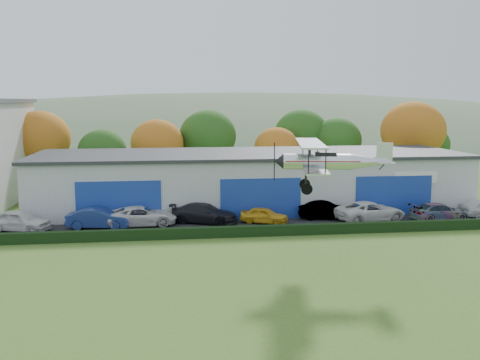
{
  "coord_description": "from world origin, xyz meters",
  "views": [
    {
      "loc": [
        -3.04,
        -24.47,
        10.24
      ],
      "look_at": [
        1.81,
        11.63,
        5.0
      ],
      "focal_mm": 41.58,
      "sensor_mm": 36.0,
      "label": 1
    }
  ],
  "objects": [
    {
      "name": "tree_belt",
      "position": [
        0.85,
        40.62,
        5.61
      ],
      "size": [
        75.7,
        13.22,
        10.12
      ],
      "color": "#3D2614",
      "rests_on": "ground"
    },
    {
      "name": "car_6",
      "position": [
        14.12,
        19.95,
        0.89
      ],
      "size": [
        6.51,
        4.07,
        1.68
      ],
      "primitive_type": "imported",
      "rotation": [
        0.0,
        0.0,
        1.8
      ],
      "color": "silver",
      "rests_on": "apron"
    },
    {
      "name": "ground",
      "position": [
        0.0,
        0.0,
        0.0
      ],
      "size": [
        300.0,
        300.0,
        0.0
      ],
      "primitive_type": "plane",
      "color": "#3F6720",
      "rests_on": "ground"
    },
    {
      "name": "car_4",
      "position": [
        5.02,
        20.28,
        0.73
      ],
      "size": [
        4.27,
        3.08,
        1.35
      ],
      "primitive_type": "imported",
      "rotation": [
        0.0,
        0.0,
        1.15
      ],
      "color": "gold",
      "rests_on": "apron"
    },
    {
      "name": "apron",
      "position": [
        3.0,
        21.0,
        0.03
      ],
      "size": [
        48.0,
        9.0,
        0.05
      ],
      "primitive_type": "cube",
      "color": "black",
      "rests_on": "ground"
    },
    {
      "name": "hangar",
      "position": [
        5.0,
        27.98,
        2.66
      ],
      "size": [
        40.6,
        12.6,
        5.3
      ],
      "color": "#B2B7BC",
      "rests_on": "ground"
    },
    {
      "name": "car_2",
      "position": [
        -5.14,
        20.71,
        0.85
      ],
      "size": [
        6.05,
        3.32,
        1.61
      ],
      "primitive_type": "imported",
      "rotation": [
        0.0,
        0.0,
        1.69
      ],
      "color": "silver",
      "rests_on": "apron"
    },
    {
      "name": "hedge",
      "position": [
        3.0,
        16.2,
        0.4
      ],
      "size": [
        46.0,
        0.6,
        0.8
      ],
      "primitive_type": "cube",
      "color": "black",
      "rests_on": "ground"
    },
    {
      "name": "car_0",
      "position": [
        -14.53,
        20.08,
        0.88
      ],
      "size": [
        5.27,
        3.37,
        1.67
      ],
      "primitive_type": "imported",
      "rotation": [
        0.0,
        0.0,
        1.26
      ],
      "color": "silver",
      "rests_on": "apron"
    },
    {
      "name": "car_1",
      "position": [
        -8.45,
        20.17,
        0.88
      ],
      "size": [
        5.23,
        2.48,
        1.66
      ],
      "primitive_type": "imported",
      "rotation": [
        0.0,
        0.0,
        1.42
      ],
      "color": "navy",
      "rests_on": "apron"
    },
    {
      "name": "car_7",
      "position": [
        20.13,
        19.5,
        0.78
      ],
      "size": [
        5.22,
        2.51,
        1.47
      ],
      "primitive_type": "imported",
      "rotation": [
        0.0,
        0.0,
        1.66
      ],
      "color": "gray",
      "rests_on": "apron"
    },
    {
      "name": "distant_hills",
      "position": [
        -4.38,
        140.0,
        -13.05
      ],
      "size": [
        430.0,
        196.0,
        56.0
      ],
      "color": "#4C6642",
      "rests_on": "ground"
    },
    {
      "name": "car_5",
      "position": [
        10.59,
        21.27,
        0.82
      ],
      "size": [
        4.86,
        2.19,
        1.55
      ],
      "primitive_type": "imported",
      "rotation": [
        0.0,
        0.0,
        1.45
      ],
      "color": "gray",
      "rests_on": "apron"
    },
    {
      "name": "biplane",
      "position": [
        6.98,
        9.08,
        6.54
      ],
      "size": [
        7.44,
        8.49,
        3.16
      ],
      "rotation": [
        0.0,
        0.0,
        -0.19
      ],
      "color": "silver"
    },
    {
      "name": "car_3",
      "position": [
        0.07,
        21.11,
        0.86
      ],
      "size": [
        6.05,
        4.31,
        1.63
      ],
      "primitive_type": "imported",
      "rotation": [
        0.0,
        0.0,
        1.17
      ],
      "color": "black",
      "rests_on": "apron"
    }
  ]
}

